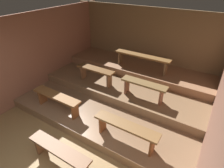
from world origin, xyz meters
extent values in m
cube|color=olive|center=(0.00, 2.50, -0.04)|extent=(5.73, 5.81, 0.08)
cube|color=olive|center=(0.00, 5.04, 1.24)|extent=(5.73, 0.06, 2.49)
cube|color=#9B634B|center=(-2.49, 2.50, 1.24)|extent=(0.06, 5.81, 2.49)
cube|color=#8E604D|center=(2.49, 2.50, 1.24)|extent=(0.06, 5.81, 2.49)
cube|color=#866549|center=(0.00, 3.14, 0.12)|extent=(4.93, 3.74, 0.24)
cube|color=#846446|center=(0.00, 3.80, 0.35)|extent=(4.93, 2.41, 0.24)
cube|color=#976949|center=(0.00, 4.40, 0.59)|extent=(4.93, 1.22, 0.24)
cube|color=brown|center=(0.10, 0.61, 0.45)|extent=(1.44, 0.28, 0.05)
cube|color=brown|center=(-0.50, 0.61, 0.21)|extent=(0.05, 0.23, 0.42)
cube|color=brown|center=(-1.02, 1.66, 0.68)|extent=(1.44, 0.28, 0.05)
cube|color=brown|center=(-1.61, 1.66, 0.45)|extent=(0.05, 0.23, 0.42)
cube|color=brown|center=(-0.42, 1.66, 0.45)|extent=(0.05, 0.23, 0.42)
cube|color=brown|center=(1.02, 1.66, 0.68)|extent=(1.44, 0.28, 0.05)
cube|color=brown|center=(0.42, 1.66, 0.45)|extent=(0.05, 0.23, 0.42)
cube|color=brown|center=(1.61, 1.66, 0.45)|extent=(0.05, 0.23, 0.42)
cube|color=brown|center=(-0.79, 3.05, 0.92)|extent=(1.23, 0.28, 0.05)
cube|color=brown|center=(-1.28, 3.05, 0.68)|extent=(0.05, 0.23, 0.42)
cube|color=brown|center=(-0.29, 3.05, 0.68)|extent=(0.05, 0.23, 0.42)
cube|color=brown|center=(0.79, 3.05, 0.92)|extent=(1.23, 0.28, 0.05)
cube|color=brown|center=(0.29, 3.05, 0.68)|extent=(0.05, 0.23, 0.42)
cube|color=brown|center=(1.28, 3.05, 0.68)|extent=(0.05, 0.23, 0.42)
cube|color=brown|center=(0.19, 4.22, 1.16)|extent=(1.82, 0.28, 0.05)
cube|color=brown|center=(-0.59, 4.22, 0.92)|extent=(0.05, 0.23, 0.42)
cube|color=brown|center=(0.98, 4.22, 0.92)|extent=(0.05, 0.23, 0.42)
camera|label=1|loc=(2.26, -0.89, 3.38)|focal=29.60mm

